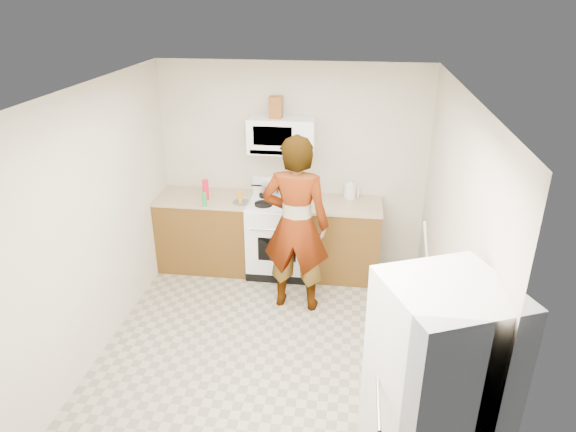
% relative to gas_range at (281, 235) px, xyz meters
% --- Properties ---
extents(floor, '(3.60, 3.60, 0.00)m').
position_rel_gas_range_xyz_m(floor, '(0.10, -1.48, -0.49)').
color(floor, gray).
rests_on(floor, ground).
extents(back_wall, '(3.20, 0.02, 2.50)m').
position_rel_gas_range_xyz_m(back_wall, '(0.10, 0.31, 0.76)').
color(back_wall, beige).
rests_on(back_wall, floor).
extents(right_wall, '(0.02, 3.60, 2.50)m').
position_rel_gas_range_xyz_m(right_wall, '(1.69, -1.48, 0.76)').
color(right_wall, beige).
rests_on(right_wall, floor).
extents(cabinet_left, '(1.12, 0.62, 0.90)m').
position_rel_gas_range_xyz_m(cabinet_left, '(-0.94, 0.01, -0.04)').
color(cabinet_left, brown).
rests_on(cabinet_left, floor).
extents(counter_left, '(1.14, 0.64, 0.03)m').
position_rel_gas_range_xyz_m(counter_left, '(-0.94, 0.01, 0.43)').
color(counter_left, tan).
rests_on(counter_left, cabinet_left).
extents(cabinet_right, '(0.80, 0.62, 0.90)m').
position_rel_gas_range_xyz_m(cabinet_right, '(0.78, 0.01, -0.04)').
color(cabinet_right, brown).
rests_on(cabinet_right, floor).
extents(counter_right, '(0.82, 0.64, 0.03)m').
position_rel_gas_range_xyz_m(counter_right, '(0.78, 0.01, 0.43)').
color(counter_right, tan).
rests_on(counter_right, cabinet_right).
extents(gas_range, '(0.76, 0.65, 1.13)m').
position_rel_gas_range_xyz_m(gas_range, '(0.00, 0.00, 0.00)').
color(gas_range, white).
rests_on(gas_range, floor).
extents(microwave, '(0.76, 0.38, 0.40)m').
position_rel_gas_range_xyz_m(microwave, '(0.00, 0.13, 1.21)').
color(microwave, white).
rests_on(microwave, back_wall).
extents(person, '(0.74, 0.52, 1.95)m').
position_rel_gas_range_xyz_m(person, '(0.27, -0.74, 0.49)').
color(person, tan).
rests_on(person, floor).
extents(fridge, '(0.92, 0.92, 1.70)m').
position_rel_gas_range_xyz_m(fridge, '(1.42, -2.98, 0.36)').
color(fridge, silver).
rests_on(fridge, floor).
extents(kettle, '(0.15, 0.15, 0.17)m').
position_rel_gas_range_xyz_m(kettle, '(0.81, 0.19, 0.54)').
color(kettle, silver).
rests_on(kettle, counter_right).
extents(jug, '(0.15, 0.15, 0.24)m').
position_rel_gas_range_xyz_m(jug, '(-0.06, 0.10, 1.53)').
color(jug, brown).
rests_on(jug, microwave).
extents(saucepan, '(0.26, 0.26, 0.12)m').
position_rel_gas_range_xyz_m(saucepan, '(-0.14, 0.15, 0.53)').
color(saucepan, '#ACACB0').
rests_on(saucepan, gas_range).
extents(tray, '(0.28, 0.21, 0.05)m').
position_rel_gas_range_xyz_m(tray, '(0.15, -0.14, 0.47)').
color(tray, white).
rests_on(tray, gas_range).
extents(bottle_spray, '(0.09, 0.09, 0.24)m').
position_rel_gas_range_xyz_m(bottle_spray, '(-0.89, -0.07, 0.57)').
color(bottle_spray, red).
rests_on(bottle_spray, counter_left).
extents(bottle_hot_sauce, '(0.07, 0.07, 0.15)m').
position_rel_gas_range_xyz_m(bottle_hot_sauce, '(-0.46, -0.13, 0.53)').
color(bottle_hot_sauce, orange).
rests_on(bottle_hot_sauce, counter_left).
extents(bottle_green_cap, '(0.06, 0.06, 0.16)m').
position_rel_gas_range_xyz_m(bottle_green_cap, '(-0.84, -0.28, 0.53)').
color(bottle_green_cap, '#1A9042').
rests_on(bottle_green_cap, counter_left).
extents(pot_lid, '(0.24, 0.24, 0.01)m').
position_rel_gas_range_xyz_m(pot_lid, '(-0.44, -0.12, 0.46)').
color(pot_lid, silver).
rests_on(pot_lid, counter_left).
extents(broom, '(0.24, 0.14, 1.15)m').
position_rel_gas_range_xyz_m(broom, '(1.65, -0.83, 0.10)').
color(broom, white).
rests_on(broom, floor).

